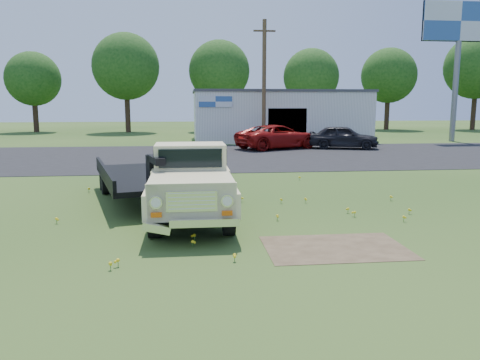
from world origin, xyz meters
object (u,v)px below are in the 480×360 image
(billboard, at_px, (459,34))
(vintage_pickup_truck, at_px, (191,181))
(flatbed_trailer, at_px, (138,173))
(red_pickup, at_px, (278,137))
(dark_sedan, at_px, (343,137))

(billboard, bearing_deg, vintage_pickup_truck, -131.80)
(flatbed_trailer, height_order, red_pickup, flatbed_trailer)
(flatbed_trailer, xyz_separation_m, dark_sedan, (12.14, 15.92, -0.07))
(vintage_pickup_truck, distance_m, dark_sedan, 21.38)
(flatbed_trailer, relative_size, red_pickup, 1.10)
(vintage_pickup_truck, height_order, red_pickup, vintage_pickup_truck)
(vintage_pickup_truck, xyz_separation_m, flatbed_trailer, (-1.66, 2.71, -0.14))
(vintage_pickup_truck, xyz_separation_m, red_pickup, (6.03, 19.09, -0.20))
(vintage_pickup_truck, bearing_deg, billboard, 48.06)
(dark_sedan, bearing_deg, flatbed_trailer, 160.96)
(vintage_pickup_truck, relative_size, red_pickup, 0.96)
(dark_sedan, bearing_deg, red_pickup, 102.43)
(vintage_pickup_truck, height_order, flatbed_trailer, vintage_pickup_truck)
(vintage_pickup_truck, bearing_deg, dark_sedan, 60.50)
(billboard, bearing_deg, dark_sedan, -153.71)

